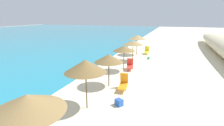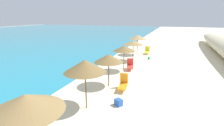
{
  "view_description": "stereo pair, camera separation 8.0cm",
  "coord_description": "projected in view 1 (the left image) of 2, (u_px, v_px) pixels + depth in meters",
  "views": [
    {
      "loc": [
        -13.55,
        -2.13,
        5.1
      ],
      "look_at": [
        -0.01,
        2.67,
        1.27
      ],
      "focal_mm": 28.1,
      "sensor_mm": 36.0,
      "label": 1
    },
    {
      "loc": [
        -13.52,
        -2.21,
        5.1
      ],
      "look_at": [
        -0.01,
        2.67,
        1.27
      ],
      "focal_mm": 28.1,
      "sensor_mm": 36.0,
      "label": 2
    }
  ],
  "objects": [
    {
      "name": "cooler_box",
      "position": [
        119.0,
        102.0,
        10.31
      ],
      "size": [
        0.53,
        0.56,
        0.4
      ],
      "primitive_type": "cube",
      "rotation": [
        0.0,
        0.0,
        0.99
      ],
      "color": "blue",
      "rests_on": "ground_plane"
    },
    {
      "name": "beach_umbrella_3",
      "position": [
        124.0,
        48.0,
        16.3
      ],
      "size": [
        2.08,
        2.08,
        2.47
      ],
      "color": "brown",
      "rests_on": "ground_plane"
    },
    {
      "name": "beach_umbrella_5",
      "position": [
        137.0,
        37.0,
        23.36
      ],
      "size": [
        2.35,
        2.35,
        2.71
      ],
      "color": "brown",
      "rests_on": "ground_plane"
    },
    {
      "name": "lounge_chair_1",
      "position": [
        147.0,
        51.0,
        24.4
      ],
      "size": [
        1.35,
        0.74,
        1.06
      ],
      "rotation": [
        0.0,
        0.0,
        1.67
      ],
      "color": "yellow",
      "rests_on": "ground_plane"
    },
    {
      "name": "beach_ball",
      "position": [
        149.0,
        58.0,
        21.42
      ],
      "size": [
        0.33,
        0.33,
        0.33
      ],
      "primitive_type": "sphere",
      "color": "green",
      "rests_on": "ground_plane"
    },
    {
      "name": "ground_plane",
      "position": [
        143.0,
        81.0,
        14.34
      ],
      "size": [
        160.0,
        160.0,
        0.0
      ],
      "primitive_type": "plane",
      "color": "beige"
    },
    {
      "name": "beach_umbrella_1",
      "position": [
        85.0,
        66.0,
        9.45
      ],
      "size": [
        2.32,
        2.32,
        2.85
      ],
      "color": "brown",
      "rests_on": "ground_plane"
    },
    {
      "name": "beach_umbrella_4",
      "position": [
        133.0,
        43.0,
        20.02
      ],
      "size": [
        2.29,
        2.29,
        2.43
      ],
      "color": "brown",
      "rests_on": "ground_plane"
    },
    {
      "name": "lounge_chair_2",
      "position": [
        123.0,
        83.0,
        12.49
      ],
      "size": [
        1.39,
        0.73,
        1.16
      ],
      "rotation": [
        0.0,
        0.0,
        1.7
      ],
      "color": "orange",
      "rests_on": "ground_plane"
    },
    {
      "name": "beach_umbrella_2",
      "position": [
        109.0,
        58.0,
        12.71
      ],
      "size": [
        2.14,
        2.14,
        2.46
      ],
      "color": "brown",
      "rests_on": "ground_plane"
    },
    {
      "name": "lounge_chair_0",
      "position": [
        130.0,
        65.0,
        17.2
      ],
      "size": [
        1.44,
        0.9,
        1.09
      ],
      "rotation": [
        0.0,
        0.0,
        1.79
      ],
      "color": "red",
      "rests_on": "ground_plane"
    },
    {
      "name": "beach_umbrella_0",
      "position": [
        27.0,
        103.0,
        5.58
      ],
      "size": [
        2.46,
        2.46,
        2.72
      ],
      "color": "brown",
      "rests_on": "ground_plane"
    }
  ]
}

